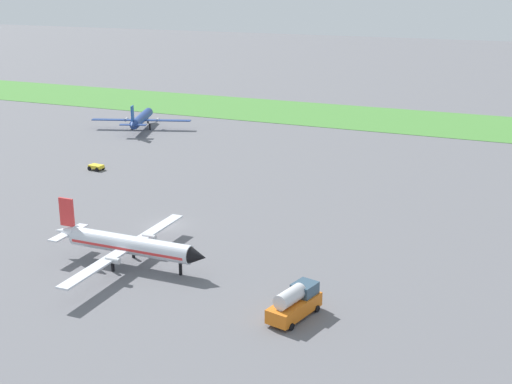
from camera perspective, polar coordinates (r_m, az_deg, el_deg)
The scene contains 6 objects.
ground_plane at distance 91.89m, azimuth -7.47°, elevation -2.77°, with size 600.00×600.00×0.00m, color slate.
grass_taxiway_strip at distance 164.31m, azimuth 6.81°, elevation 6.34°, with size 360.00×28.00×0.08m, color #478438.
airplane_taxiing_turboprop at distance 150.20m, azimuth -9.54°, elevation 6.07°, with size 20.77×17.97×6.45m.
airplane_foreground_turboprop at distance 79.32m, azimuth -10.68°, elevation -4.30°, with size 20.10×23.52×7.05m.
fuel_truck_near_gate at distance 67.09m, azimuth 3.26°, elevation -9.15°, with size 3.88×6.89×3.29m.
baggage_cart_midfield at distance 120.02m, azimuth -13.18°, elevation 2.07°, with size 2.54×1.97×0.90m.
Camera 1 is at (44.03, -74.14, 31.74)m, focal length 48.00 mm.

